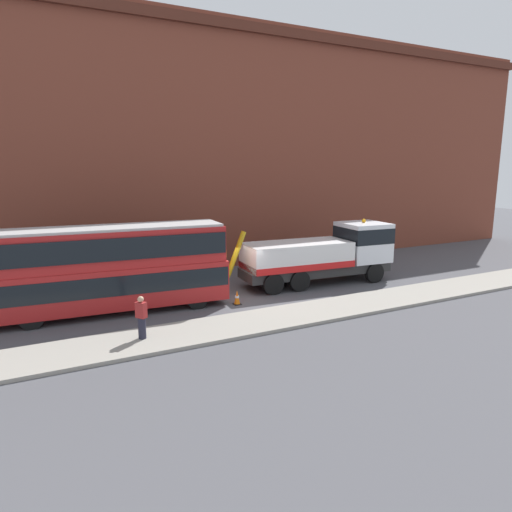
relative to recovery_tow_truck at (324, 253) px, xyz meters
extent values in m
plane|color=#4C4C51|center=(-5.81, -0.32, -1.76)|extent=(120.00, 120.00, 0.00)
cube|color=gray|center=(-5.81, -4.52, -1.68)|extent=(60.00, 2.80, 0.15)
cube|color=brown|center=(-5.81, 7.07, 6.24)|extent=(60.00, 1.20, 16.00)
cube|color=#52271C|center=(-5.81, 6.32, 13.64)|extent=(60.00, 0.30, 0.60)
cube|color=#2D2D2D|center=(-0.48, 0.03, -0.90)|extent=(9.14, 2.85, 0.55)
cube|color=silver|center=(2.71, -0.20, 0.52)|extent=(2.78, 2.78, 2.30)
cube|color=black|center=(2.71, -0.20, 0.97)|extent=(2.81, 2.81, 0.90)
cube|color=silver|center=(-1.78, 0.13, 0.07)|extent=(6.27, 3.03, 1.40)
cube|color=red|center=(-1.78, 0.13, -0.45)|extent=(6.28, 3.09, 0.36)
cylinder|color=#B79914|center=(-5.48, 0.40, 0.37)|extent=(1.25, 0.37, 2.52)
sphere|color=orange|center=(2.71, -0.20, 1.79)|extent=(0.24, 0.24, 0.24)
cylinder|color=black|center=(2.89, 0.90, -1.18)|extent=(1.18, 0.42, 1.16)
cylinder|color=black|center=(2.73, -1.31, -1.18)|extent=(1.18, 0.42, 1.16)
cylinder|color=black|center=(-2.10, 1.26, -1.18)|extent=(1.18, 0.42, 1.16)
cylinder|color=black|center=(-2.26, -0.95, -1.18)|extent=(1.18, 0.42, 1.16)
cylinder|color=black|center=(-3.69, 1.38, -1.18)|extent=(1.18, 0.42, 1.16)
cylinder|color=black|center=(-3.85, -0.83, -1.18)|extent=(1.18, 0.42, 1.16)
cube|color=#AD1E1E|center=(-12.14, 0.03, -0.47)|extent=(11.15, 3.29, 1.90)
cube|color=#AD1E1E|center=(-12.14, 0.03, 1.33)|extent=(10.93, 3.17, 1.70)
cube|color=black|center=(-12.14, 0.03, -0.22)|extent=(11.05, 3.33, 0.90)
cube|color=black|center=(-12.14, 0.03, 1.43)|extent=(10.83, 3.31, 1.00)
cube|color=#B2B2B2|center=(-12.14, 0.03, 2.24)|extent=(10.70, 3.06, 0.12)
cube|color=yellow|center=(-6.64, -0.36, 0.78)|extent=(0.17, 1.50, 0.44)
cylinder|color=black|center=(-8.17, 0.83, -1.24)|extent=(1.06, 0.37, 1.04)
cylinder|color=black|center=(-8.33, -1.32, -1.24)|extent=(1.06, 0.37, 1.04)
cylinder|color=black|center=(-15.35, 1.35, -1.24)|extent=(1.06, 0.37, 1.04)
cylinder|color=black|center=(-15.51, -0.80, -1.24)|extent=(1.06, 0.37, 1.04)
cylinder|color=#232333|center=(-11.68, -4.37, -1.18)|extent=(0.42, 0.42, 0.85)
cube|color=maroon|center=(-11.68, -4.37, -0.45)|extent=(0.45, 0.48, 0.62)
sphere|color=tan|center=(-11.68, -4.37, -0.02)|extent=(0.24, 0.24, 0.24)
cone|color=orange|center=(-6.33, -1.60, -1.40)|extent=(0.32, 0.32, 0.72)
cylinder|color=white|center=(-6.33, -1.60, -1.36)|extent=(0.21, 0.21, 0.10)
cube|color=black|center=(-6.33, -1.60, -1.74)|extent=(0.36, 0.36, 0.04)
camera|label=1|loc=(-15.36, -21.32, 5.02)|focal=31.82mm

